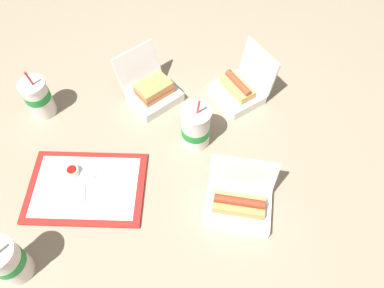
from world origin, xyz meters
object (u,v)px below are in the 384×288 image
at_px(clamshell_sandwich_corner, 153,91).
at_px(soda_cup_center, 196,127).
at_px(soda_cup_left, 38,97).
at_px(food_tray, 86,188).
at_px(plastic_fork, 80,172).
at_px(clamshell_hotdog_right, 238,204).
at_px(ketchup_cup, 72,171).
at_px(soda_cup_back, 8,261).
at_px(clamshell_hotdog_center, 240,89).

height_order(clamshell_sandwich_corner, soda_cup_center, soda_cup_center).
bearing_deg(soda_cup_left, food_tray, -57.79).
relative_size(plastic_fork, soda_cup_center, 0.49).
bearing_deg(clamshell_sandwich_corner, plastic_fork, -124.61).
bearing_deg(soda_cup_left, clamshell_hotdog_right, -30.07).
xyz_separation_m(ketchup_cup, soda_cup_center, (0.40, 0.13, 0.05)).
height_order(soda_cup_center, soda_cup_back, soda_cup_back).
xyz_separation_m(food_tray, ketchup_cup, (-0.05, 0.05, 0.02)).
xyz_separation_m(ketchup_cup, clamshell_hotdog_right, (0.53, -0.12, 0.01)).
bearing_deg(food_tray, soda_cup_center, 27.58).
bearing_deg(plastic_fork, clamshell_sandwich_corner, 72.08).
relative_size(clamshell_hotdog_center, soda_cup_back, 1.06).
relative_size(food_tray, soda_cup_back, 1.68).
bearing_deg(soda_cup_left, clamshell_sandwich_corner, 8.21).
height_order(ketchup_cup, soda_cup_center, soda_cup_center).
distance_m(ketchup_cup, soda_cup_center, 0.43).
xyz_separation_m(ketchup_cup, plastic_fork, (0.02, 0.00, -0.01)).
bearing_deg(soda_cup_center, soda_cup_left, 166.40).
distance_m(ketchup_cup, clamshell_hotdog_center, 0.66).
xyz_separation_m(food_tray, soda_cup_center, (0.35, 0.18, 0.07)).
height_order(clamshell_hotdog_center, soda_cup_back, soda_cup_back).
height_order(clamshell_hotdog_right, soda_cup_left, soda_cup_left).
xyz_separation_m(soda_cup_left, soda_cup_back, (0.05, -0.57, 0.01)).
bearing_deg(ketchup_cup, soda_cup_center, 18.60).
bearing_deg(plastic_fork, soda_cup_left, 139.96).
distance_m(food_tray, soda_cup_back, 0.31).
relative_size(food_tray, clamshell_sandwich_corner, 1.48).
relative_size(food_tray, plastic_fork, 3.45).
bearing_deg(soda_cup_left, ketchup_cup, -60.38).
xyz_separation_m(ketchup_cup, soda_cup_back, (-0.10, -0.31, 0.06)).
distance_m(clamshell_hotdog_right, clamshell_hotdog_center, 0.46).
relative_size(clamshell_hotdog_right, soda_cup_back, 0.98).
bearing_deg(food_tray, clamshell_hotdog_right, -8.95).
height_order(clamshell_sandwich_corner, soda_cup_left, soda_cup_left).
relative_size(ketchup_cup, clamshell_sandwich_corner, 0.16).
bearing_deg(soda_cup_back, clamshell_sandwich_corner, 61.22).
bearing_deg(soda_cup_back, clamshell_hotdog_center, 43.92).
relative_size(ketchup_cup, plastic_fork, 0.36).
bearing_deg(soda_cup_back, ketchup_cup, 71.37).
bearing_deg(clamshell_sandwich_corner, soda_cup_center, -50.69).
xyz_separation_m(food_tray, clamshell_hotdog_center, (0.52, 0.39, 0.04)).
relative_size(food_tray, soda_cup_left, 1.80).
xyz_separation_m(clamshell_sandwich_corner, clamshell_hotdog_center, (0.32, 0.01, -0.00)).
height_order(ketchup_cup, soda_cup_left, soda_cup_left).
xyz_separation_m(clamshell_hotdog_center, soda_cup_left, (-0.72, -0.07, 0.04)).
bearing_deg(soda_cup_back, food_tray, 59.57).
bearing_deg(clamshell_sandwich_corner, food_tray, -117.62).
distance_m(clamshell_hotdog_right, soda_cup_back, 0.66).
height_order(clamshell_hotdog_center, soda_cup_left, soda_cup_left).
bearing_deg(clamshell_hotdog_right, ketchup_cup, 166.66).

